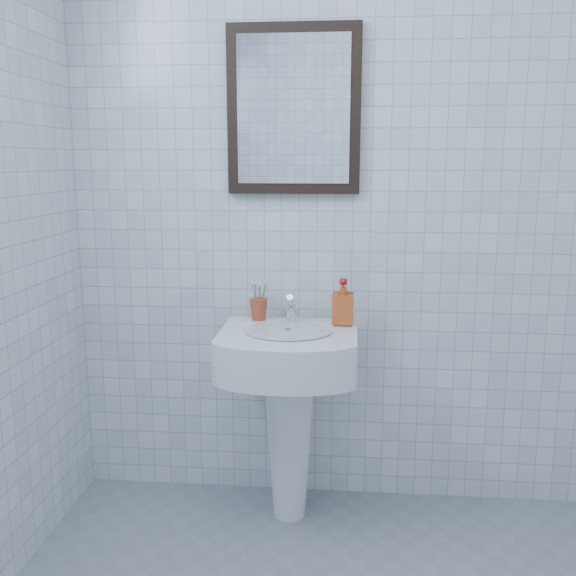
# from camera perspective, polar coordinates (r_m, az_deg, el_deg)

# --- Properties ---
(wall_back) EXTENTS (2.20, 0.02, 2.50)m
(wall_back) POSITION_cam_1_polar(r_m,az_deg,el_deg) (2.49, 5.82, 8.56)
(wall_back) COLOR white
(wall_back) RESTS_ON ground
(washbasin) EXTENTS (0.50, 0.36, 0.77)m
(washbasin) POSITION_cam_1_polar(r_m,az_deg,el_deg) (2.43, 0.07, -9.20)
(washbasin) COLOR white
(washbasin) RESTS_ON ground
(faucet) EXTENTS (0.05, 0.10, 0.12)m
(faucet) POSITION_cam_1_polar(r_m,az_deg,el_deg) (2.43, 0.27, -1.99)
(faucet) COLOR silver
(faucet) RESTS_ON washbasin
(toothbrush_cup) EXTENTS (0.08, 0.08, 0.08)m
(toothbrush_cup) POSITION_cam_1_polar(r_m,az_deg,el_deg) (2.47, -2.63, -1.90)
(toothbrush_cup) COLOR #B84426
(toothbrush_cup) RESTS_ON washbasin
(soap_dispenser) EXTENTS (0.08, 0.08, 0.17)m
(soap_dispenser) POSITION_cam_1_polar(r_m,az_deg,el_deg) (2.42, 4.91, -1.18)
(soap_dispenser) COLOR red
(soap_dispenser) RESTS_ON washbasin
(wall_mirror) EXTENTS (0.50, 0.04, 0.62)m
(wall_mirror) POSITION_cam_1_polar(r_m,az_deg,el_deg) (2.48, 0.51, 15.54)
(wall_mirror) COLOR black
(wall_mirror) RESTS_ON wall_back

